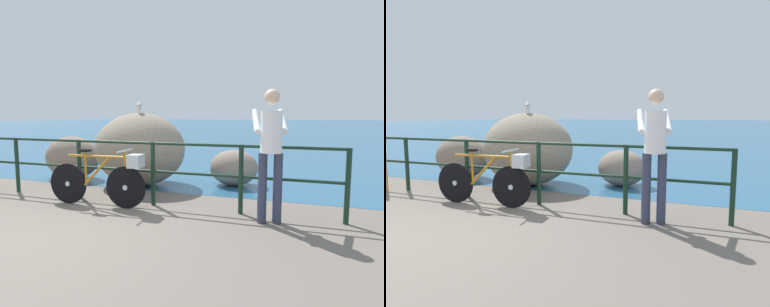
{
  "view_description": "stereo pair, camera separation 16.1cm",
  "coord_description": "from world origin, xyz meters",
  "views": [
    {
      "loc": [
        3.08,
        -2.89,
        1.45
      ],
      "look_at": [
        1.23,
        2.27,
        0.81
      ],
      "focal_mm": 31.37,
      "sensor_mm": 36.0,
      "label": 1
    },
    {
      "loc": [
        3.23,
        -2.83,
        1.45
      ],
      "look_at": [
        1.23,
        2.27,
        0.81
      ],
      "focal_mm": 31.37,
      "sensor_mm": 36.0,
      "label": 2
    }
  ],
  "objects": [
    {
      "name": "bicycle",
      "position": [
        0.03,
        1.53,
        0.46
      ],
      "size": [
        1.7,
        0.48,
        0.92
      ],
      "rotation": [
        0.0,
        0.0,
        0.05
      ],
      "color": "black",
      "rests_on": "ground_plane"
    },
    {
      "name": "breakwater_boulder_right",
      "position": [
        1.59,
        3.8,
        0.37
      ],
      "size": [
        0.99,
        0.85,
        0.73
      ],
      "color": "gray",
      "rests_on": "ground"
    },
    {
      "name": "person_at_railing",
      "position": [
        2.57,
        1.59,
        0.99
      ],
      "size": [
        0.55,
        0.67,
        1.78
      ],
      "rotation": [
        0.0,
        0.0,
        1.81
      ],
      "color": "#333851",
      "rests_on": "ground_plane"
    },
    {
      "name": "breakwater_boulder_left",
      "position": [
        -2.03,
        3.3,
        0.48
      ],
      "size": [
        1.31,
        0.9,
        0.96
      ],
      "color": "gray",
      "rests_on": "ground"
    },
    {
      "name": "sea_surface",
      "position": [
        0.0,
        47.76,
        0.0
      ],
      "size": [
        120.0,
        90.0,
        0.01
      ],
      "primitive_type": "cube",
      "color": "#285B7F",
      "rests_on": "ground_plane"
    },
    {
      "name": "breakwater_boulder_main",
      "position": [
        -0.24,
        3.2,
        0.74
      ],
      "size": [
        1.88,
        1.69,
        1.48
      ],
      "color": "gray",
      "rests_on": "ground"
    },
    {
      "name": "seagull",
      "position": [
        -0.22,
        3.15,
        1.62
      ],
      "size": [
        0.22,
        0.33,
        0.23
      ],
      "rotation": [
        0.0,
        0.0,
        2.02
      ],
      "color": "gold",
      "rests_on": "breakwater_boulder_main"
    },
    {
      "name": "ground_plane",
      "position": [
        0.0,
        20.0,
        -0.05
      ],
      "size": [
        120.0,
        120.0,
        0.1
      ],
      "primitive_type": "cube",
      "color": "#6B6056"
    },
    {
      "name": "promenade_railing",
      "position": [
        0.0,
        1.87,
        0.64
      ],
      "size": [
        7.17,
        0.07,
        1.02
      ],
      "color": "black",
      "rests_on": "ground_plane"
    }
  ]
}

